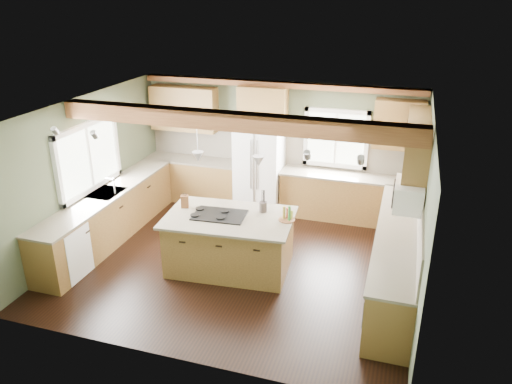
% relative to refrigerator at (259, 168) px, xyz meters
% --- Properties ---
extents(floor, '(5.60, 5.60, 0.00)m').
position_rel_refrigerator_xyz_m(floor, '(0.30, -2.12, -0.90)').
color(floor, black).
rests_on(floor, ground).
extents(ceiling, '(5.60, 5.60, 0.00)m').
position_rel_refrigerator_xyz_m(ceiling, '(0.30, -2.12, 1.70)').
color(ceiling, silver).
rests_on(ceiling, wall_back).
extents(wall_back, '(5.60, 0.00, 5.60)m').
position_rel_refrigerator_xyz_m(wall_back, '(0.30, 0.38, 0.40)').
color(wall_back, '#465039').
rests_on(wall_back, ground).
extents(wall_left, '(0.00, 5.00, 5.00)m').
position_rel_refrigerator_xyz_m(wall_left, '(-2.50, -2.12, 0.40)').
color(wall_left, '#465039').
rests_on(wall_left, ground).
extents(wall_right, '(0.00, 5.00, 5.00)m').
position_rel_refrigerator_xyz_m(wall_right, '(3.10, -2.12, 0.40)').
color(wall_right, '#465039').
rests_on(wall_right, ground).
extents(ceiling_beam, '(5.55, 0.26, 0.26)m').
position_rel_refrigerator_xyz_m(ceiling_beam, '(0.30, -2.36, 1.57)').
color(ceiling_beam, '#592D19').
rests_on(ceiling_beam, ceiling).
extents(soffit_trim, '(5.55, 0.20, 0.10)m').
position_rel_refrigerator_xyz_m(soffit_trim, '(0.30, 0.28, 1.64)').
color(soffit_trim, '#592D19').
rests_on(soffit_trim, ceiling).
extents(backsplash_back, '(5.58, 0.03, 0.58)m').
position_rel_refrigerator_xyz_m(backsplash_back, '(0.30, 0.36, 0.31)').
color(backsplash_back, brown).
rests_on(backsplash_back, wall_back).
extents(backsplash_right, '(0.03, 3.70, 0.58)m').
position_rel_refrigerator_xyz_m(backsplash_right, '(3.08, -2.07, 0.31)').
color(backsplash_right, brown).
rests_on(backsplash_right, wall_right).
extents(base_cab_back_left, '(2.02, 0.60, 0.88)m').
position_rel_refrigerator_xyz_m(base_cab_back_left, '(-1.49, 0.08, -0.46)').
color(base_cab_back_left, brown).
rests_on(base_cab_back_left, floor).
extents(counter_back_left, '(2.06, 0.64, 0.04)m').
position_rel_refrigerator_xyz_m(counter_back_left, '(-1.49, 0.08, 0.00)').
color(counter_back_left, '#453E33').
rests_on(counter_back_left, base_cab_back_left).
extents(base_cab_back_right, '(2.62, 0.60, 0.88)m').
position_rel_refrigerator_xyz_m(base_cab_back_right, '(1.79, 0.08, -0.46)').
color(base_cab_back_right, brown).
rests_on(base_cab_back_right, floor).
extents(counter_back_right, '(2.66, 0.64, 0.04)m').
position_rel_refrigerator_xyz_m(counter_back_right, '(1.79, 0.08, 0.00)').
color(counter_back_right, '#453E33').
rests_on(counter_back_right, base_cab_back_right).
extents(base_cab_left, '(0.60, 3.70, 0.88)m').
position_rel_refrigerator_xyz_m(base_cab_left, '(-2.20, -2.07, -0.46)').
color(base_cab_left, brown).
rests_on(base_cab_left, floor).
extents(counter_left, '(0.64, 3.74, 0.04)m').
position_rel_refrigerator_xyz_m(counter_left, '(-2.20, -2.07, 0.00)').
color(counter_left, '#453E33').
rests_on(counter_left, base_cab_left).
extents(base_cab_right, '(0.60, 3.70, 0.88)m').
position_rel_refrigerator_xyz_m(base_cab_right, '(2.80, -2.07, -0.46)').
color(base_cab_right, brown).
rests_on(base_cab_right, floor).
extents(counter_right, '(0.64, 3.74, 0.04)m').
position_rel_refrigerator_xyz_m(counter_right, '(2.80, -2.07, 0.00)').
color(counter_right, '#453E33').
rests_on(counter_right, base_cab_right).
extents(upper_cab_back_left, '(1.40, 0.35, 0.90)m').
position_rel_refrigerator_xyz_m(upper_cab_back_left, '(-1.69, 0.21, 1.05)').
color(upper_cab_back_left, brown).
rests_on(upper_cab_back_left, wall_back).
extents(upper_cab_over_fridge, '(0.96, 0.35, 0.70)m').
position_rel_refrigerator_xyz_m(upper_cab_over_fridge, '(-0.00, 0.21, 1.25)').
color(upper_cab_over_fridge, brown).
rests_on(upper_cab_over_fridge, wall_back).
extents(upper_cab_right, '(0.35, 2.20, 0.90)m').
position_rel_refrigerator_xyz_m(upper_cab_right, '(2.92, -1.22, 1.05)').
color(upper_cab_right, brown).
rests_on(upper_cab_right, wall_right).
extents(upper_cab_back_corner, '(0.90, 0.35, 0.90)m').
position_rel_refrigerator_xyz_m(upper_cab_back_corner, '(2.60, 0.21, 1.05)').
color(upper_cab_back_corner, brown).
rests_on(upper_cab_back_corner, wall_back).
extents(window_left, '(0.04, 1.60, 1.05)m').
position_rel_refrigerator_xyz_m(window_left, '(-2.48, -2.07, 0.65)').
color(window_left, white).
rests_on(window_left, wall_left).
extents(window_back, '(1.10, 0.04, 1.00)m').
position_rel_refrigerator_xyz_m(window_back, '(1.45, 0.36, 0.65)').
color(window_back, white).
rests_on(window_back, wall_back).
extents(sink, '(0.50, 0.65, 0.03)m').
position_rel_refrigerator_xyz_m(sink, '(-2.20, -2.07, 0.01)').
color(sink, '#262628').
rests_on(sink, counter_left).
extents(faucet, '(0.02, 0.02, 0.28)m').
position_rel_refrigerator_xyz_m(faucet, '(-2.02, -2.07, 0.15)').
color(faucet, '#B2B2B7').
rests_on(faucet, sink).
extents(dishwasher, '(0.60, 0.60, 0.84)m').
position_rel_refrigerator_xyz_m(dishwasher, '(-2.19, -3.37, -0.47)').
color(dishwasher, white).
rests_on(dishwasher, floor).
extents(oven, '(0.60, 0.72, 0.84)m').
position_rel_refrigerator_xyz_m(oven, '(2.79, -3.37, -0.47)').
color(oven, white).
rests_on(oven, floor).
extents(microwave, '(0.40, 0.70, 0.38)m').
position_rel_refrigerator_xyz_m(microwave, '(2.88, -2.17, 0.65)').
color(microwave, white).
rests_on(microwave, wall_right).
extents(pendant_left, '(0.18, 0.18, 0.16)m').
position_rel_refrigerator_xyz_m(pendant_left, '(-0.25, -2.39, 0.98)').
color(pendant_left, '#B2B2B7').
rests_on(pendant_left, ceiling).
extents(pendant_right, '(0.18, 0.18, 0.16)m').
position_rel_refrigerator_xyz_m(pendant_right, '(0.69, -2.32, 0.98)').
color(pendant_right, '#B2B2B7').
rests_on(pendant_right, ceiling).
extents(refrigerator, '(0.90, 0.74, 1.80)m').
position_rel_refrigerator_xyz_m(refrigerator, '(0.00, 0.00, 0.00)').
color(refrigerator, white).
rests_on(refrigerator, floor).
extents(island, '(1.98, 1.30, 0.88)m').
position_rel_refrigerator_xyz_m(island, '(0.22, -2.36, -0.46)').
color(island, brown).
rests_on(island, floor).
extents(island_top, '(2.12, 1.44, 0.04)m').
position_rel_refrigerator_xyz_m(island_top, '(0.22, -2.36, 0.00)').
color(island_top, '#453E33').
rests_on(island_top, island).
extents(cooktop, '(0.86, 0.61, 0.02)m').
position_rel_refrigerator_xyz_m(cooktop, '(0.06, -2.37, 0.03)').
color(cooktop, black).
rests_on(cooktop, island_top).
extents(knife_block, '(0.15, 0.13, 0.21)m').
position_rel_refrigerator_xyz_m(knife_block, '(-0.60, -2.24, 0.12)').
color(knife_block, brown).
rests_on(knife_block, island_top).
extents(utensil_crock, '(0.16, 0.16, 0.17)m').
position_rel_refrigerator_xyz_m(utensil_crock, '(0.68, -2.02, 0.10)').
color(utensil_crock, '#38312D').
rests_on(utensil_crock, island_top).
extents(bottle_tray, '(0.33, 0.33, 0.24)m').
position_rel_refrigerator_xyz_m(bottle_tray, '(1.12, -2.21, 0.14)').
color(bottle_tray, brown).
rests_on(bottle_tray, island_top).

